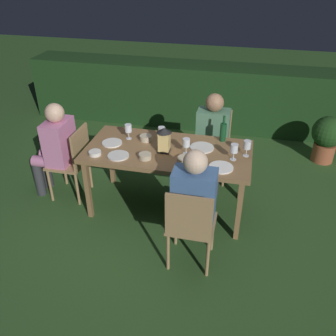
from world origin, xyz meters
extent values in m
plane|color=#2D5123|center=(0.00, 0.00, 0.00)|extent=(16.00, 16.00, 0.00)
cube|color=olive|center=(0.00, 0.00, 0.73)|extent=(1.73, 0.84, 0.04)
cube|color=olive|center=(-0.80, -0.35, 0.35)|extent=(0.05, 0.05, 0.70)
cube|color=olive|center=(0.80, -0.35, 0.35)|extent=(0.05, 0.05, 0.70)
cube|color=olive|center=(-0.80, 0.35, 0.35)|extent=(0.05, 0.05, 0.70)
cube|color=olive|center=(0.80, 0.35, 0.35)|extent=(0.05, 0.05, 0.70)
cube|color=#9E7A51|center=(-1.19, 0.00, 0.43)|extent=(0.40, 0.42, 0.03)
cube|color=#9E7A51|center=(-1.00, 0.00, 0.66)|extent=(0.03, 0.40, 0.42)
cylinder|color=#9E7A51|center=(-1.36, -0.18, 0.21)|extent=(0.03, 0.03, 0.42)
cylinder|color=#9E7A51|center=(-1.36, 0.18, 0.21)|extent=(0.03, 0.03, 0.42)
cylinder|color=#9E7A51|center=(-1.02, -0.18, 0.21)|extent=(0.03, 0.03, 0.42)
cylinder|color=#9E7A51|center=(-1.02, 0.18, 0.21)|extent=(0.03, 0.03, 0.42)
cube|color=#C675A3|center=(-1.25, 0.00, 0.70)|extent=(0.24, 0.38, 0.50)
sphere|color=#D1A889|center=(-1.25, 0.00, 1.04)|extent=(0.21, 0.21, 0.21)
cylinder|color=#C675A3|center=(-1.39, -0.09, 0.46)|extent=(0.36, 0.13, 0.13)
cylinder|color=#C675A3|center=(-1.39, 0.09, 0.46)|extent=(0.36, 0.13, 0.13)
cylinder|color=#333338|center=(-1.55, -0.09, 0.23)|extent=(0.11, 0.11, 0.45)
cylinder|color=#333338|center=(-1.55, 0.09, 0.23)|extent=(0.11, 0.11, 0.45)
cube|color=#9E7A51|center=(0.39, 0.74, 0.43)|extent=(0.42, 0.40, 0.03)
cube|color=#9E7A51|center=(0.39, 0.93, 0.66)|extent=(0.40, 0.03, 0.42)
cylinder|color=#9E7A51|center=(0.57, 0.57, 0.21)|extent=(0.03, 0.03, 0.42)
cylinder|color=#9E7A51|center=(0.21, 0.57, 0.21)|extent=(0.03, 0.03, 0.42)
cylinder|color=#9E7A51|center=(0.57, 0.91, 0.21)|extent=(0.03, 0.03, 0.42)
cylinder|color=#9E7A51|center=(0.21, 0.91, 0.21)|extent=(0.03, 0.03, 0.42)
cube|color=#4C7A5B|center=(0.39, 0.68, 0.70)|extent=(0.38, 0.24, 0.50)
sphere|color=#997051|center=(0.39, 0.68, 1.04)|extent=(0.21, 0.21, 0.21)
cylinder|color=#4C7A5B|center=(0.48, 0.54, 0.46)|extent=(0.13, 0.36, 0.13)
cylinder|color=#4C7A5B|center=(0.30, 0.54, 0.46)|extent=(0.13, 0.36, 0.13)
cylinder|color=#333338|center=(0.48, 0.38, 0.23)|extent=(0.11, 0.11, 0.45)
cylinder|color=#333338|center=(0.30, 0.38, 0.23)|extent=(0.11, 0.11, 0.45)
cube|color=#9E7A51|center=(0.39, -0.74, 0.43)|extent=(0.42, 0.40, 0.03)
cube|color=#9E7A51|center=(0.39, -0.93, 0.66)|extent=(0.40, 0.02, 0.42)
cylinder|color=#9E7A51|center=(0.21, -0.57, 0.21)|extent=(0.03, 0.03, 0.42)
cylinder|color=#9E7A51|center=(0.57, -0.57, 0.21)|extent=(0.03, 0.03, 0.42)
cylinder|color=#9E7A51|center=(0.21, -0.91, 0.21)|extent=(0.03, 0.03, 0.42)
cylinder|color=#9E7A51|center=(0.57, -0.91, 0.21)|extent=(0.03, 0.03, 0.42)
cube|color=#426699|center=(0.39, -0.68, 0.70)|extent=(0.38, 0.24, 0.50)
sphere|color=beige|center=(0.39, -0.68, 1.04)|extent=(0.21, 0.21, 0.21)
cylinder|color=#426699|center=(0.30, -0.54, 0.46)|extent=(0.13, 0.36, 0.13)
cylinder|color=#426699|center=(0.48, -0.54, 0.46)|extent=(0.13, 0.36, 0.13)
cylinder|color=#333338|center=(0.30, -0.38, 0.23)|extent=(0.11, 0.11, 0.45)
cylinder|color=#333338|center=(0.48, -0.38, 0.23)|extent=(0.11, 0.11, 0.45)
cube|color=black|center=(-0.03, -0.04, 0.76)|extent=(0.12, 0.12, 0.01)
cube|color=#F9D17A|center=(-0.03, -0.04, 0.86)|extent=(0.11, 0.11, 0.20)
cone|color=black|center=(-0.03, -0.04, 0.99)|extent=(0.15, 0.15, 0.05)
cylinder|color=#144723|center=(0.53, 0.34, 0.85)|extent=(0.07, 0.07, 0.20)
cylinder|color=#144723|center=(0.53, 0.34, 0.99)|extent=(0.03, 0.03, 0.09)
cylinder|color=silver|center=(0.20, -0.04, 0.75)|extent=(0.06, 0.06, 0.00)
cylinder|color=silver|center=(0.20, -0.04, 0.79)|extent=(0.01, 0.01, 0.08)
cylinder|color=silver|center=(0.20, -0.04, 0.88)|extent=(0.08, 0.08, 0.08)
cylinder|color=maroon|center=(0.20, -0.04, 0.85)|extent=(0.07, 0.07, 0.03)
cylinder|color=silver|center=(-0.48, 0.15, 0.75)|extent=(0.06, 0.06, 0.00)
cylinder|color=silver|center=(-0.48, 0.15, 0.79)|extent=(0.01, 0.01, 0.08)
cylinder|color=silver|center=(-0.48, 0.15, 0.88)|extent=(0.08, 0.08, 0.08)
cylinder|color=maroon|center=(-0.48, 0.15, 0.85)|extent=(0.07, 0.07, 0.03)
cylinder|color=silver|center=(-0.11, 0.17, 0.75)|extent=(0.06, 0.06, 0.00)
cylinder|color=silver|center=(-0.11, 0.17, 0.79)|extent=(0.01, 0.01, 0.08)
cylinder|color=silver|center=(-0.11, 0.17, 0.88)|extent=(0.08, 0.08, 0.08)
cylinder|color=maroon|center=(-0.11, 0.17, 0.85)|extent=(0.07, 0.07, 0.03)
cylinder|color=silver|center=(0.68, -0.05, 0.75)|extent=(0.06, 0.06, 0.00)
cylinder|color=silver|center=(0.68, -0.05, 0.79)|extent=(0.01, 0.01, 0.08)
cylinder|color=silver|center=(0.68, -0.05, 0.88)|extent=(0.08, 0.08, 0.08)
cylinder|color=maroon|center=(0.68, -0.05, 0.85)|extent=(0.07, 0.07, 0.03)
cylinder|color=silver|center=(0.80, 0.05, 0.75)|extent=(0.06, 0.06, 0.00)
cylinder|color=silver|center=(0.80, 0.05, 0.79)|extent=(0.01, 0.01, 0.08)
cylinder|color=silver|center=(0.80, 0.05, 0.88)|extent=(0.08, 0.08, 0.08)
cylinder|color=maroon|center=(0.80, 0.05, 0.85)|extent=(0.07, 0.07, 0.03)
cylinder|color=silver|center=(0.34, 0.11, 0.76)|extent=(0.25, 0.25, 0.01)
cylinder|color=silver|center=(-0.46, -0.25, 0.76)|extent=(0.22, 0.22, 0.01)
cylinder|color=white|center=(-0.62, 0.00, 0.76)|extent=(0.22, 0.22, 0.01)
cylinder|color=white|center=(0.58, -0.24, 0.76)|extent=(0.24, 0.24, 0.01)
cylinder|color=silver|center=(-0.70, -0.27, 0.77)|extent=(0.13, 0.13, 0.04)
cylinder|color=#424C1E|center=(-0.70, -0.27, 0.78)|extent=(0.11, 0.11, 0.01)
cylinder|color=#BCAD8E|center=(-0.18, -0.23, 0.78)|extent=(0.13, 0.13, 0.05)
cylinder|color=tan|center=(-0.18, -0.23, 0.79)|extent=(0.11, 0.11, 0.02)
cylinder|color=#BCAD8E|center=(-0.28, 0.15, 0.78)|extent=(0.13, 0.13, 0.06)
cylinder|color=#477533|center=(-0.28, 0.15, 0.79)|extent=(0.11, 0.11, 0.02)
cylinder|color=#BCAD8E|center=(0.22, -0.19, 0.77)|extent=(0.16, 0.16, 0.04)
cylinder|color=beige|center=(0.22, -0.19, 0.78)|extent=(0.14, 0.14, 0.01)
cube|color=#193816|center=(0.00, 2.35, 0.50)|extent=(5.58, 0.61, 0.99)
cylinder|color=#9E5133|center=(1.86, 1.52, 0.13)|extent=(0.29, 0.29, 0.26)
sphere|color=#1E4219|center=(1.86, 1.52, 0.44)|extent=(0.42, 0.42, 0.42)
camera|label=1|loc=(0.75, -3.24, 2.57)|focal=38.74mm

